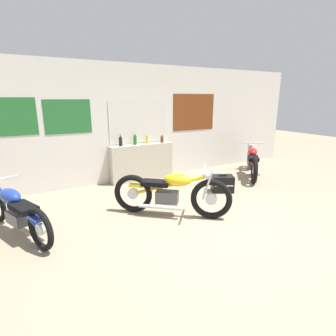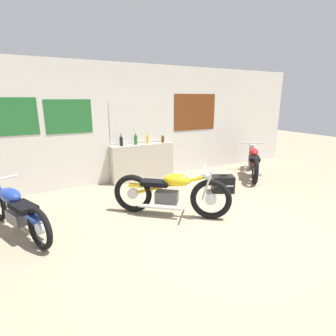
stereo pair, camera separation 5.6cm
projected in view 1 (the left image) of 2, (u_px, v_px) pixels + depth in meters
The scene contains 11 objects.
ground_plane at pixel (221, 230), 4.10m from camera, with size 24.00×24.00×0.00m, color gray.
wall_back at pixel (139, 123), 6.47m from camera, with size 10.00×0.07×2.80m.
sill_counter at pixel (142, 162), 6.55m from camera, with size 1.60×0.28×0.91m.
bottle_leftmost at pixel (121, 141), 6.14m from camera, with size 0.08×0.08×0.28m.
bottle_left_center at pixel (135, 139), 6.32m from camera, with size 0.08×0.08×0.30m.
bottle_center at pixel (147, 139), 6.48m from camera, with size 0.06×0.06×0.27m.
bottle_right_center at pixel (162, 139), 6.64m from camera, with size 0.08×0.08×0.22m.
motorcycle_blue at pixel (16, 210), 3.92m from camera, with size 0.97×1.90×0.76m.
motorcycle_red at pixel (252, 161), 6.94m from camera, with size 1.45×1.62×0.80m.
motorcycle_yellow at pixel (171, 193), 4.54m from camera, with size 1.66×1.42×0.88m.
hard_case_black at pixel (222, 184), 5.78m from camera, with size 0.55×0.49×0.39m.
Camera 1 is at (-2.53, -2.84, 2.01)m, focal length 28.00 mm.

